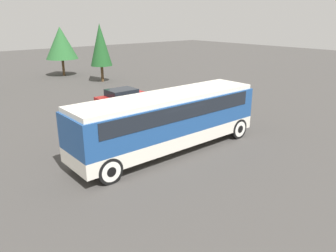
{
  "coord_description": "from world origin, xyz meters",
  "views": [
    {
      "loc": [
        -9.85,
        -11.72,
        6.42
      ],
      "look_at": [
        0.0,
        0.0,
        1.32
      ],
      "focal_mm": 35.0,
      "sensor_mm": 36.0,
      "label": 1
    }
  ],
  "objects": [
    {
      "name": "tree_center",
      "position": [
        5.22,
        24.91,
        3.67
      ],
      "size": [
        3.53,
        3.53,
        5.44
      ],
      "color": "brown",
      "rests_on": "ground_plane"
    },
    {
      "name": "tree_right",
      "position": [
        6.81,
        18.77,
        3.74
      ],
      "size": [
        2.2,
        2.2,
        5.86
      ],
      "color": "brown",
      "rests_on": "ground_plane"
    },
    {
      "name": "tour_bus",
      "position": [
        0.1,
        -0.0,
        1.77
      ],
      "size": [
        10.12,
        2.53,
        2.93
      ],
      "color": "silver",
      "rests_on": "ground_plane"
    },
    {
      "name": "ground_plane",
      "position": [
        0.0,
        0.0,
        0.0
      ],
      "size": [
        120.0,
        120.0,
        0.0
      ],
      "primitive_type": "plane",
      "color": "#423F3D"
    },
    {
      "name": "parked_car_mid",
      "position": [
        3.12,
        9.02,
        0.65
      ],
      "size": [
        4.05,
        1.9,
        1.29
      ],
      "color": "maroon",
      "rests_on": "ground_plane"
    },
    {
      "name": "parked_car_near",
      "position": [
        1.09,
        5.75,
        0.67
      ],
      "size": [
        4.08,
        1.89,
        1.33
      ],
      "color": "silver",
      "rests_on": "ground_plane"
    }
  ]
}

